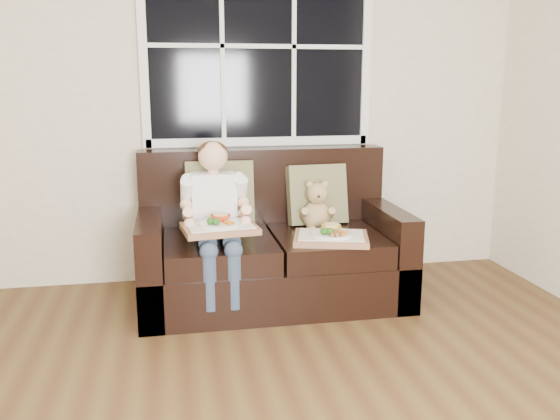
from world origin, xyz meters
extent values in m
cube|color=beige|center=(0.00, 2.50, 1.35)|extent=(4.50, 0.02, 2.70)
cube|color=black|center=(0.36, 2.48, 1.65)|extent=(1.50, 0.02, 1.25)
cube|color=white|center=(0.36, 2.47, 0.99)|extent=(1.58, 0.04, 0.06)
cube|color=white|center=(-0.42, 2.47, 1.65)|extent=(0.06, 0.04, 1.37)
cube|color=white|center=(1.14, 2.47, 1.65)|extent=(0.06, 0.04, 1.37)
cube|color=white|center=(0.36, 2.47, 1.65)|extent=(1.50, 0.03, 0.03)
cube|color=black|center=(0.36, 1.95, 0.15)|extent=(1.70, 0.90, 0.30)
cube|color=black|center=(-0.41, 1.95, 0.30)|extent=(0.15, 0.90, 0.60)
cube|color=black|center=(1.14, 1.95, 0.30)|extent=(0.15, 0.90, 0.60)
cube|color=black|center=(0.36, 2.33, 0.63)|extent=(1.70, 0.18, 0.66)
cube|color=black|center=(0.01, 1.87, 0.38)|extent=(0.68, 0.72, 0.15)
cube|color=black|center=(0.71, 1.87, 0.38)|extent=(0.68, 0.72, 0.15)
cube|color=olive|center=(0.05, 2.17, 0.67)|extent=(0.46, 0.22, 0.46)
cube|color=olive|center=(0.72, 2.17, 0.65)|extent=(0.42, 0.21, 0.42)
cube|color=white|center=(0.00, 2.00, 0.66)|extent=(0.28, 0.17, 0.39)
sphere|color=#EAB38F|center=(0.00, 1.99, 0.96)|extent=(0.18, 0.18, 0.18)
ellipsoid|color=#3C2313|center=(0.00, 2.00, 0.99)|extent=(0.18, 0.18, 0.13)
cylinder|color=#2E3D51|center=(-0.07, 1.78, 0.50)|extent=(0.11, 0.35, 0.11)
cylinder|color=#2E3D51|center=(0.07, 1.78, 0.50)|extent=(0.11, 0.35, 0.11)
cylinder|color=#2E3D51|center=(-0.07, 1.54, 0.29)|extent=(0.10, 0.10, 0.32)
cylinder|color=#2E3D51|center=(0.07, 1.54, 0.29)|extent=(0.10, 0.10, 0.32)
cylinder|color=#EAB38F|center=(-0.17, 1.87, 0.70)|extent=(0.07, 0.34, 0.27)
cylinder|color=#EAB38F|center=(0.16, 1.87, 0.70)|extent=(0.07, 0.34, 0.27)
ellipsoid|color=tan|center=(0.68, 2.03, 0.54)|extent=(0.21, 0.19, 0.20)
sphere|color=tan|center=(0.68, 2.01, 0.69)|extent=(0.16, 0.16, 0.14)
sphere|color=tan|center=(0.63, 2.02, 0.75)|extent=(0.05, 0.05, 0.05)
sphere|color=tan|center=(0.73, 2.02, 0.75)|extent=(0.05, 0.05, 0.05)
sphere|color=tan|center=(0.68, 1.96, 0.68)|extent=(0.06, 0.06, 0.06)
sphere|color=black|center=(0.68, 1.93, 0.69)|extent=(0.02, 0.02, 0.02)
cylinder|color=tan|center=(0.63, 1.92, 0.48)|extent=(0.07, 0.12, 0.06)
cylinder|color=tan|center=(0.73, 1.92, 0.48)|extent=(0.07, 0.12, 0.06)
cube|color=#A26949|center=(0.00, 1.70, 0.56)|extent=(0.47, 0.38, 0.04)
cube|color=beige|center=(0.00, 1.70, 0.58)|extent=(0.41, 0.32, 0.01)
cylinder|color=silver|center=(0.00, 1.69, 0.59)|extent=(0.25, 0.25, 0.02)
imported|color=red|center=(0.01, 1.74, 0.62)|extent=(0.13, 0.13, 0.04)
cylinder|color=#FAD388|center=(0.01, 1.74, 0.62)|extent=(0.09, 0.09, 0.02)
ellipsoid|color=#27551A|center=(-0.05, 1.65, 0.62)|extent=(0.05, 0.05, 0.04)
ellipsoid|color=#27551A|center=(-0.02, 1.64, 0.62)|extent=(0.05, 0.05, 0.04)
cylinder|color=orange|center=(0.05, 1.65, 0.61)|extent=(0.05, 0.07, 0.02)
cube|color=#A26949|center=(0.69, 1.70, 0.47)|extent=(0.53, 0.45, 0.04)
cube|color=beige|center=(0.69, 1.70, 0.49)|extent=(0.46, 0.38, 0.01)
cylinder|color=silver|center=(0.69, 1.69, 0.50)|extent=(0.26, 0.26, 0.02)
imported|color=yellow|center=(0.70, 1.74, 0.53)|extent=(0.15, 0.15, 0.03)
cylinder|color=#FAD388|center=(0.70, 1.74, 0.53)|extent=(0.10, 0.10, 0.02)
ellipsoid|color=#27551A|center=(0.63, 1.65, 0.53)|extent=(0.05, 0.05, 0.04)
ellipsoid|color=#27551A|center=(0.66, 1.63, 0.53)|extent=(0.05, 0.05, 0.04)
cylinder|color=orange|center=(0.74, 1.64, 0.52)|extent=(0.05, 0.07, 0.02)
cylinder|color=#955E30|center=(0.69, 1.62, 0.52)|extent=(0.03, 0.09, 0.02)
camera|label=1|loc=(-0.28, -1.71, 1.43)|focal=38.00mm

